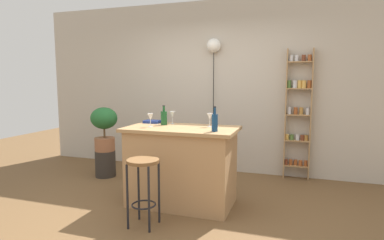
{
  "coord_description": "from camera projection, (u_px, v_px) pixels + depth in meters",
  "views": [
    {
      "loc": [
        1.32,
        -3.26,
        1.51
      ],
      "look_at": [
        0.05,
        0.55,
        1.01
      ],
      "focal_mm": 29.95,
      "sensor_mm": 36.0,
      "label": 1
    }
  ],
  "objects": [
    {
      "name": "back_wall",
      "position": [
        216.0,
        87.0,
        5.33
      ],
      "size": [
        6.4,
        0.1,
        2.8
      ],
      "primitive_type": "cube",
      "color": "#BCB2A3",
      "rests_on": "ground"
    },
    {
      "name": "bar_stool",
      "position": [
        143.0,
        177.0,
        3.29
      ],
      "size": [
        0.33,
        0.33,
        0.71
      ],
      "color": "black",
      "rests_on": "ground"
    },
    {
      "name": "bottle_olive_oil",
      "position": [
        164.0,
        117.0,
        4.05
      ],
      "size": [
        0.08,
        0.08,
        0.25
      ],
      "color": "#194C23",
      "rests_on": "kitchen_counter"
    },
    {
      "name": "bottle_spirits_clear",
      "position": [
        215.0,
        122.0,
        3.52
      ],
      "size": [
        0.07,
        0.07,
        0.28
      ],
      "color": "navy",
      "rests_on": "kitchen_counter"
    },
    {
      "name": "cookbook",
      "position": [
        152.0,
        122.0,
        4.24
      ],
      "size": [
        0.21,
        0.15,
        0.03
      ],
      "primitive_type": "cube",
      "rotation": [
        0.0,
        0.0,
        0.01
      ],
      "color": "navy",
      "rests_on": "kitchen_counter"
    },
    {
      "name": "plant_stool",
      "position": [
        105.0,
        163.0,
        5.05
      ],
      "size": [
        0.32,
        0.32,
        0.41
      ],
      "primitive_type": "cylinder",
      "color": "#2D2823",
      "rests_on": "ground"
    },
    {
      "name": "kitchen_counter",
      "position": [
        182.0,
        166.0,
        3.89
      ],
      "size": [
        1.34,
        0.75,
        0.95
      ],
      "color": "tan",
      "rests_on": "ground"
    },
    {
      "name": "pendant_globe_light",
      "position": [
        214.0,
        47.0,
        5.16
      ],
      "size": [
        0.23,
        0.23,
        2.18
      ],
      "color": "black",
      "rests_on": "ground"
    },
    {
      "name": "wine_glass_right",
      "position": [
        172.0,
        115.0,
        4.13
      ],
      "size": [
        0.07,
        0.07,
        0.16
      ],
      "color": "silver",
      "rests_on": "kitchen_counter"
    },
    {
      "name": "wine_glass_center",
      "position": [
        210.0,
        117.0,
        3.88
      ],
      "size": [
        0.07,
        0.07,
        0.16
      ],
      "color": "silver",
      "rests_on": "kitchen_counter"
    },
    {
      "name": "ground",
      "position": [
        173.0,
        213.0,
        3.67
      ],
      "size": [
        12.0,
        12.0,
        0.0
      ],
      "primitive_type": "plane",
      "color": "brown"
    },
    {
      "name": "potted_plant",
      "position": [
        104.0,
        125.0,
        4.98
      ],
      "size": [
        0.42,
        0.38,
        0.68
      ],
      "color": "#935B3D",
      "rests_on": "plant_stool"
    },
    {
      "name": "wine_glass_left",
      "position": [
        150.0,
        117.0,
        3.87
      ],
      "size": [
        0.07,
        0.07,
        0.16
      ],
      "color": "silver",
      "rests_on": "kitchen_counter"
    },
    {
      "name": "spice_shelf",
      "position": [
        298.0,
        112.0,
        4.84
      ],
      "size": [
        0.38,
        0.12,
        1.98
      ],
      "color": "#A87F51",
      "rests_on": "ground"
    }
  ]
}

